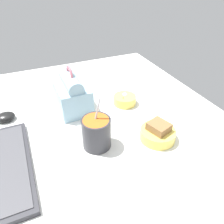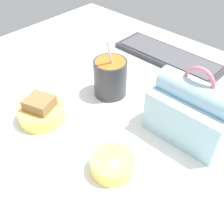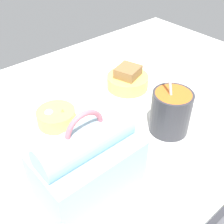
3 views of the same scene
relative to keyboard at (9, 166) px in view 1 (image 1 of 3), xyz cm
name	(u,v)px [view 1 (image 1 of 3)]	position (x,y,z in cm)	size (l,w,h in cm)	color
desk_surface	(101,129)	(7.59, -35.37, -2.02)	(140.00, 110.00, 2.00)	white
keyboard	(9,166)	(0.00, 0.00, 0.00)	(41.50, 14.01, 2.10)	#2D2D33
lunch_bag	(72,93)	(26.11, -28.91, 6.66)	(20.77, 13.51, 20.77)	#9EC6DB
soup_cup	(96,132)	(-1.36, -30.26, 5.03)	(10.34, 10.34, 19.40)	#333338
bento_bowl_sandwich	(158,133)	(-7.24, -52.51, 1.71)	(13.31, 13.31, 7.30)	#EFD65B
bento_bowl_snacks	(125,100)	(19.84, -51.93, 1.20)	(10.50, 10.50, 4.95)	#EFD65B
computer_mouse	(5,117)	(28.40, -0.01, 0.63)	(6.62, 7.76, 3.30)	black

